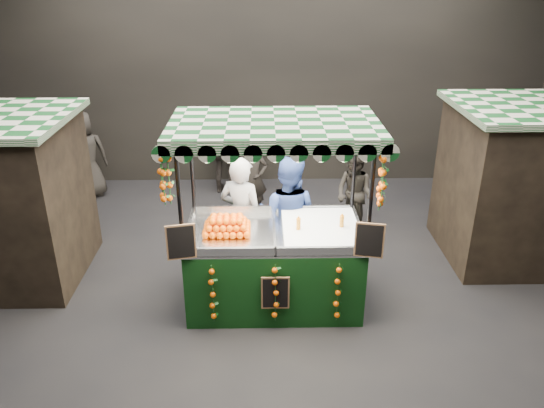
{
  "coord_description": "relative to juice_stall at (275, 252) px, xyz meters",
  "views": [
    {
      "loc": [
        -0.11,
        -6.47,
        4.6
      ],
      "look_at": [
        0.02,
        0.64,
        1.35
      ],
      "focal_mm": 35.18,
      "sensor_mm": 36.0,
      "label": 1
    }
  ],
  "objects": [
    {
      "name": "shopper_0",
      "position": [
        -0.34,
        3.02,
        -0.09
      ],
      "size": [
        0.63,
        0.49,
        1.53
      ],
      "rotation": [
        0.0,
        0.0,
        0.26
      ],
      "color": "black",
      "rests_on": "ground"
    },
    {
      "name": "shopper_4",
      "position": [
        -3.87,
        4.02,
        0.07
      ],
      "size": [
        1.06,
        0.92,
        1.84
      ],
      "rotation": [
        0.0,
        0.0,
        3.59
      ],
      "color": "#2E2A25",
      "rests_on": "ground"
    },
    {
      "name": "shopper_3",
      "position": [
        -0.37,
        4.5,
        -0.03
      ],
      "size": [
        0.98,
        1.21,
        1.64
      ],
      "rotation": [
        0.0,
        0.0,
        1.16
      ],
      "color": "black",
      "rests_on": "ground"
    },
    {
      "name": "shopper_1",
      "position": [
        1.49,
        2.25,
        -0.09
      ],
      "size": [
        0.93,
        0.93,
        1.52
      ],
      "rotation": [
        0.0,
        0.0,
        -0.81
      ],
      "color": "#2A2722",
      "rests_on": "ground"
    },
    {
      "name": "juice_stall",
      "position": [
        0.0,
        0.0,
        0.0
      ],
      "size": [
        2.83,
        1.66,
        2.74
      ],
      "color": "black",
      "rests_on": "ground"
    },
    {
      "name": "vendor_grey",
      "position": [
        -0.5,
        0.86,
        0.13
      ],
      "size": [
        0.84,
        0.72,
        1.96
      ],
      "rotation": [
        0.0,
        0.0,
        2.73
      ],
      "color": "gray",
      "rests_on": "ground"
    },
    {
      "name": "market_hall",
      "position": [
        -0.05,
        -0.1,
        2.53
      ],
      "size": [
        12.1,
        10.1,
        5.05
      ],
      "color": "black",
      "rests_on": "ground"
    },
    {
      "name": "shopper_2",
      "position": [
        -0.96,
        4.21,
        0.1
      ],
      "size": [
        1.14,
        0.53,
        1.91
      ],
      "rotation": [
        0.0,
        0.0,
        3.08
      ],
      "color": "#292421",
      "rests_on": "ground"
    },
    {
      "name": "neighbour_stall_right",
      "position": [
        4.35,
        1.4,
        0.46
      ],
      "size": [
        3.0,
        2.2,
        2.6
      ],
      "color": "black",
      "rests_on": "ground"
    },
    {
      "name": "vendor_blue",
      "position": [
        0.22,
        0.87,
        0.13
      ],
      "size": [
        1.15,
        1.03,
        1.96
      ],
      "rotation": [
        0.0,
        0.0,
        2.79
      ],
      "color": "navy",
      "rests_on": "ground"
    },
    {
      "name": "ground",
      "position": [
        -0.05,
        -0.1,
        -0.85
      ],
      "size": [
        12.0,
        12.0,
        0.0
      ],
      "primitive_type": "plane",
      "color": "black",
      "rests_on": "ground"
    }
  ]
}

